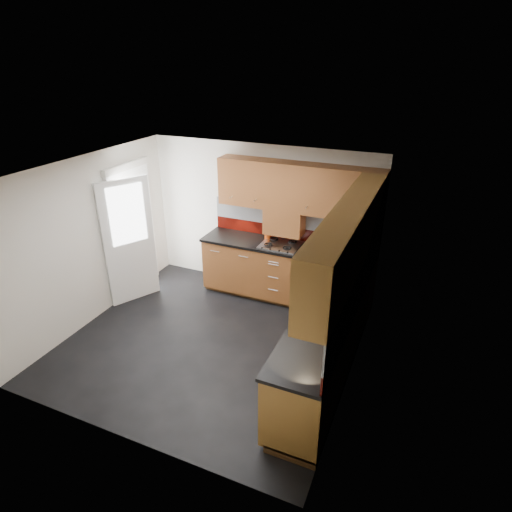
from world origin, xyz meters
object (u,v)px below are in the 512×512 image
at_px(utensil_pot, 268,233).
at_px(food_processor, 347,265).
at_px(gas_hob, 280,245).
at_px(toaster, 317,244).

height_order(utensil_pot, food_processor, utensil_pot).
bearing_deg(gas_hob, utensil_pot, 147.24).
bearing_deg(gas_hob, food_processor, -24.68).
distance_m(gas_hob, food_processor, 1.26).
bearing_deg(utensil_pot, food_processor, -26.36).
distance_m(gas_hob, toaster, 0.56).
relative_size(gas_hob, food_processor, 1.94).
distance_m(utensil_pot, food_processor, 1.58).
xyz_separation_m(utensil_pot, food_processor, (1.42, -0.70, 0.05)).
relative_size(gas_hob, utensil_pot, 1.55).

